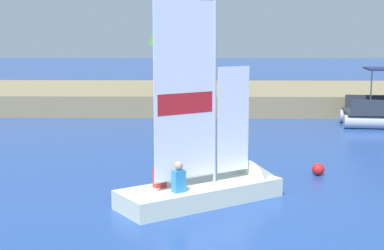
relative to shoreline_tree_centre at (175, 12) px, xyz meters
The scene contains 4 objects.
shore_bank 5.70m from the shoreline_tree_centre, 74.64° to the left, with size 80.00×10.38×1.08m, color #897A56.
shoreline_tree_centre is the anchor object (origin of this frame).
sailboat 16.86m from the shoreline_tree_centre, 82.81° to the right, with size 4.56×3.74×5.87m.
channel_buoy 15.34m from the shoreline_tree_centre, 70.35° to the right, with size 0.36×0.36×0.36m, color red.
Camera 1 is at (0.69, -4.88, 4.03)m, focal length 53.07 mm.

